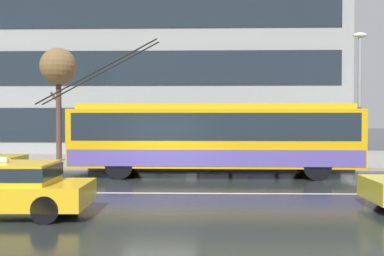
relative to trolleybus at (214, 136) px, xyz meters
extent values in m
plane|color=#202627|center=(-1.95, -2.90, -1.58)|extent=(160.00, 160.00, 0.00)
cube|color=gray|center=(-1.95, 6.60, -1.51)|extent=(80.00, 10.00, 0.14)
cube|color=silver|center=(-1.95, -4.10, -1.58)|extent=(72.00, 0.14, 0.01)
cube|color=#E7A90F|center=(-0.02, 0.00, -0.04)|extent=(11.22, 2.69, 2.24)
cube|color=gold|center=(-0.02, 0.00, 1.18)|extent=(10.55, 2.43, 0.20)
cube|color=#1E2833|center=(-0.02, 0.00, 0.41)|extent=(10.78, 2.72, 1.03)
cube|color=#5E4EAA|center=(-0.02, 0.00, -0.76)|extent=(11.11, 2.72, 0.63)
cube|color=#1E2833|center=(5.53, -0.08, 0.41)|extent=(0.15, 2.23, 1.12)
cube|color=black|center=(5.38, -0.08, 0.98)|extent=(0.19, 1.93, 0.28)
cylinder|color=black|center=(-4.68, 0.42, 2.55)|extent=(4.88, 0.13, 2.60)
cylinder|color=black|center=(-4.69, -0.28, 2.55)|extent=(4.88, 0.13, 2.60)
cylinder|color=black|center=(3.80, 1.06, -1.06)|extent=(1.04, 0.31, 1.04)
cylinder|color=black|center=(3.77, -1.17, -1.06)|extent=(1.04, 0.31, 1.04)
cylinder|color=black|center=(-3.58, 1.17, -1.06)|extent=(1.04, 0.31, 1.04)
cylinder|color=black|center=(-3.61, -1.07, -1.06)|extent=(1.04, 0.31, 1.04)
cube|color=yellow|center=(-5.20, -7.27, -0.56)|extent=(2.43, 1.58, 0.48)
cube|color=#1E2833|center=(-5.20, -7.27, -0.53)|extent=(2.47, 1.59, 0.31)
cube|color=silver|center=(-5.20, -7.27, -0.25)|extent=(0.28, 0.17, 0.12)
cylinder|color=black|center=(-3.90, -8.02, -1.27)|extent=(0.62, 0.22, 0.62)
cylinder|color=black|center=(-3.94, -6.46, -1.27)|extent=(0.62, 0.22, 0.62)
cylinder|color=black|center=(-8.60, 0.68, -1.27)|extent=(0.62, 0.21, 0.62)
cylinder|color=gray|center=(-0.66, 2.25, -0.15)|extent=(0.08, 0.08, 2.57)
cylinder|color=gray|center=(-4.60, 2.25, -0.15)|extent=(0.08, 0.08, 2.57)
cylinder|color=gray|center=(-0.66, 3.64, -0.15)|extent=(0.08, 0.08, 2.57)
cylinder|color=gray|center=(-4.60, 3.64, -0.15)|extent=(0.08, 0.08, 2.57)
cube|color=#99ADB2|center=(-2.63, 3.64, -0.10)|extent=(3.74, 0.04, 2.06)
cube|color=#B2B2B7|center=(-2.63, 2.95, 1.17)|extent=(4.24, 1.69, 0.08)
cube|color=brown|center=(-2.63, 3.29, -0.99)|extent=(2.76, 0.36, 0.08)
cylinder|color=navy|center=(3.05, 3.17, -1.00)|extent=(0.14, 0.14, 0.88)
cylinder|color=navy|center=(2.96, 3.04, -1.00)|extent=(0.14, 0.14, 0.88)
cylinder|color=gray|center=(3.00, 3.10, -0.28)|extent=(0.50, 0.50, 0.55)
sphere|color=tan|center=(3.00, 3.10, 0.10)|extent=(0.20, 0.20, 0.20)
cylinder|color=navy|center=(4.31, 2.39, -1.02)|extent=(0.14, 0.14, 0.84)
cylinder|color=navy|center=(4.44, 2.29, -1.02)|extent=(0.14, 0.14, 0.84)
cylinder|color=maroon|center=(4.37, 2.34, -0.31)|extent=(0.51, 0.51, 0.59)
sphere|color=tan|center=(4.37, 2.34, 0.10)|extent=(0.23, 0.23, 0.23)
cone|color=black|center=(4.28, 2.42, 0.39)|extent=(1.16, 1.16, 0.27)
cylinder|color=#333333|center=(4.28, 2.42, -0.12)|extent=(0.02, 0.02, 0.76)
cylinder|color=#585347|center=(0.75, 2.13, -0.99)|extent=(0.14, 0.14, 0.89)
cylinder|color=#585347|center=(0.80, 1.98, -0.99)|extent=(0.14, 0.14, 0.89)
cylinder|color=gray|center=(0.77, 2.05, -0.25)|extent=(0.45, 0.45, 0.59)
sphere|color=tan|center=(0.77, 2.05, 0.16)|extent=(0.23, 0.23, 0.23)
cone|color=gold|center=(0.74, 2.17, 0.45)|extent=(1.29, 1.29, 0.29)
cylinder|color=#333333|center=(0.74, 2.17, -0.08)|extent=(0.02, 0.02, 0.76)
cylinder|color=navy|center=(1.99, 4.47, -1.02)|extent=(0.14, 0.14, 0.83)
cylinder|color=navy|center=(1.85, 4.55, -1.02)|extent=(0.14, 0.14, 0.83)
cylinder|color=maroon|center=(1.92, 4.51, -0.33)|extent=(0.49, 0.49, 0.56)
sphere|color=tan|center=(1.92, 4.51, 0.06)|extent=(0.22, 0.22, 0.22)
cone|color=#CD375F|center=(1.81, 4.57, 0.35)|extent=(1.29, 1.29, 0.26)
cylinder|color=#333333|center=(1.81, 4.57, -0.15)|extent=(0.02, 0.02, 0.73)
cylinder|color=#8F929B|center=(6.55, 2.35, 1.43)|extent=(0.16, 0.16, 5.75)
ellipsoid|color=silver|center=(6.55, 2.35, 4.43)|extent=(0.60, 0.32, 0.24)
cylinder|color=brown|center=(-7.78, 4.56, 0.65)|extent=(0.27, 0.27, 4.18)
cylinder|color=#543738|center=(-8.10, 4.92, 1.76)|extent=(0.77, 0.85, 0.65)
cylinder|color=#4E392C|center=(-7.93, 5.04, 1.60)|extent=(0.44, 1.06, 0.74)
cylinder|color=brown|center=(-8.03, 5.01, 2.51)|extent=(0.66, 1.04, 0.99)
sphere|color=brown|center=(-7.78, 4.56, 3.34)|extent=(1.86, 1.86, 1.86)
cube|color=#969B9A|center=(-3.67, 15.88, 6.98)|extent=(24.31, 14.17, 17.11)
cube|color=#1E2833|center=(-3.67, 8.77, 0.30)|extent=(22.86, 0.06, 2.05)
cube|color=#1E2833|center=(-3.67, 8.77, 3.72)|extent=(22.86, 0.06, 2.05)
cube|color=#1E2833|center=(-3.67, 8.77, 7.15)|extent=(22.86, 0.06, 2.05)
camera|label=1|loc=(-0.44, -17.49, 0.75)|focal=41.04mm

